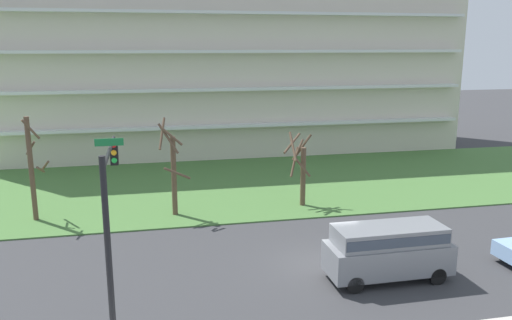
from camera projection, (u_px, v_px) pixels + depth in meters
name	position (u px, v px, depth m)	size (l,w,h in m)	color
ground	(320.00, 264.00, 23.15)	(160.00, 160.00, 0.00)	#38383A
grass_lawn_strip	(256.00, 183.00, 36.50)	(80.00, 16.00, 0.08)	#477238
apartment_building	(226.00, 51.00, 47.08)	(42.01, 11.35, 18.31)	beige
tree_far_left	(32.00, 168.00, 28.20)	(1.32, 1.70, 5.91)	brown
tree_left	(173.00, 169.00, 29.06)	(1.74, 1.75, 5.66)	brown
tree_center	(301.00, 168.00, 31.03)	(1.92, 1.99, 4.57)	brown
van_gray_center_left	(388.00, 248.00, 21.39)	(5.21, 2.03, 2.36)	slate
traffic_signal_mast	(111.00, 214.00, 15.70)	(0.90, 5.24, 6.81)	black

